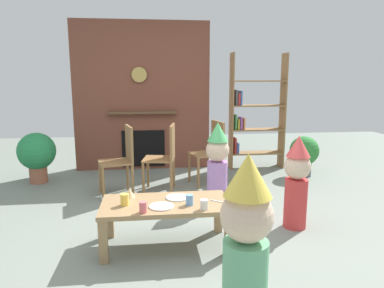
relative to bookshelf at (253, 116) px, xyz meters
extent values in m
plane|color=gray|center=(-1.41, -2.40, -0.88)|extent=(12.00, 12.00, 0.00)
cube|color=brown|center=(-1.82, 0.20, 0.32)|extent=(2.20, 0.18, 2.40)
cube|color=black|center=(-1.82, 0.10, -0.53)|extent=(0.70, 0.02, 0.60)
cube|color=brown|center=(-1.82, 0.06, 0.07)|extent=(1.10, 0.10, 0.04)
cylinder|color=tan|center=(-1.86, 0.08, 0.67)|extent=(0.24, 0.04, 0.24)
cube|color=olive|center=(-0.37, 0.00, 0.07)|extent=(0.02, 0.28, 1.90)
cube|color=olive|center=(0.51, 0.00, 0.07)|extent=(0.02, 0.28, 1.90)
cube|color=olive|center=(0.07, 0.00, -0.63)|extent=(0.86, 0.28, 0.02)
cube|color=olive|center=(0.07, 0.00, -0.23)|extent=(0.86, 0.28, 0.02)
cube|color=olive|center=(0.07, 0.00, 0.17)|extent=(0.86, 0.28, 0.02)
cube|color=olive|center=(0.07, 0.00, 0.57)|extent=(0.86, 0.28, 0.02)
cube|color=#B23333|center=(-0.30, 0.00, -0.49)|extent=(0.03, 0.20, 0.26)
cube|color=#3359A5|center=(-0.26, 0.00, -0.54)|extent=(0.04, 0.20, 0.17)
cube|color=#3F8C4C|center=(-0.30, 0.00, -0.10)|extent=(0.03, 0.20, 0.24)
cube|color=gold|center=(-0.26, 0.00, -0.14)|extent=(0.03, 0.20, 0.17)
cube|color=#8C4C99|center=(-0.21, 0.00, -0.12)|extent=(0.04, 0.20, 0.20)
cube|color=#D87F3F|center=(-0.16, 0.00, -0.13)|extent=(0.02, 0.20, 0.19)
cube|color=#4C4C51|center=(-0.30, 0.00, 0.30)|extent=(0.03, 0.20, 0.25)
cube|color=#B23333|center=(-0.26, 0.00, 0.28)|extent=(0.03, 0.20, 0.20)
cube|color=#3359A5|center=(-0.22, 0.00, 0.29)|extent=(0.03, 0.20, 0.23)
cube|color=#9E7A51|center=(-1.57, -2.70, -0.49)|extent=(1.14, 0.58, 0.04)
cube|color=#9E7A51|center=(-2.10, -2.95, -0.70)|extent=(0.07, 0.07, 0.37)
cube|color=#9E7A51|center=(-1.05, -2.95, -0.70)|extent=(0.07, 0.07, 0.37)
cube|color=#9E7A51|center=(-2.10, -2.46, -0.70)|extent=(0.07, 0.07, 0.37)
cube|color=#9E7A51|center=(-1.05, -2.46, -0.70)|extent=(0.07, 0.07, 0.37)
cylinder|color=#F2CC4C|center=(-1.93, -2.73, -0.42)|extent=(0.07, 0.07, 0.10)
cylinder|color=#E5666B|center=(-1.77, -2.93, -0.43)|extent=(0.06, 0.06, 0.09)
cylinder|color=silver|center=(-1.26, -2.92, -0.43)|extent=(0.07, 0.07, 0.09)
cylinder|color=#669EE0|center=(-1.37, -2.79, -0.43)|extent=(0.07, 0.07, 0.09)
cylinder|color=white|center=(-1.46, -2.60, -0.47)|extent=(0.22, 0.22, 0.01)
cylinder|color=white|center=(-1.62, -2.82, -0.47)|extent=(0.21, 0.21, 0.01)
cone|color=#EAC68C|center=(-1.90, -2.53, -0.43)|extent=(0.10, 0.10, 0.09)
cube|color=silver|center=(-1.11, -2.74, -0.47)|extent=(0.13, 0.10, 0.01)
cylinder|color=#66B27F|center=(-1.17, -3.88, -0.59)|extent=(0.26, 0.26, 0.59)
sphere|color=beige|center=(-1.17, -3.88, -0.14)|extent=(0.30, 0.30, 0.30)
cone|color=#F2D14C|center=(-1.17, -3.88, 0.09)|extent=(0.27, 0.27, 0.24)
cylinder|color=#D13838|center=(-0.26, -2.45, -0.63)|extent=(0.23, 0.23, 0.51)
sphere|color=beige|center=(-0.26, -2.45, -0.25)|extent=(0.26, 0.26, 0.26)
cone|color=#EA4C4C|center=(-0.26, -2.45, -0.04)|extent=(0.24, 0.24, 0.21)
cylinder|color=#B27FCC|center=(-0.92, -1.72, -0.62)|extent=(0.24, 0.24, 0.53)
sphere|color=beige|center=(-0.92, -1.72, -0.21)|extent=(0.28, 0.28, 0.28)
cone|color=#4CB766|center=(-0.92, -1.72, 0.00)|extent=(0.25, 0.25, 0.22)
cube|color=olive|center=(-2.15, -1.23, -0.44)|extent=(0.48, 0.48, 0.02)
cube|color=olive|center=(-1.97, -1.18, -0.21)|extent=(0.12, 0.40, 0.45)
cylinder|color=olive|center=(-2.37, -1.09, -0.67)|extent=(0.04, 0.04, 0.43)
cylinder|color=olive|center=(-2.28, -1.44, -0.67)|extent=(0.04, 0.04, 0.43)
cylinder|color=olive|center=(-2.02, -1.01, -0.67)|extent=(0.04, 0.04, 0.43)
cylinder|color=olive|center=(-1.93, -1.36, -0.67)|extent=(0.04, 0.04, 0.43)
cube|color=olive|center=(-1.59, -1.10, -0.44)|extent=(0.46, 0.46, 0.02)
cube|color=olive|center=(-1.41, -1.13, -0.21)|extent=(0.09, 0.40, 0.45)
cylinder|color=olive|center=(-1.74, -0.90, -0.67)|extent=(0.04, 0.04, 0.43)
cylinder|color=olive|center=(-1.80, -1.25, -0.67)|extent=(0.04, 0.04, 0.43)
cylinder|color=olive|center=(-1.39, -0.96, -0.67)|extent=(0.04, 0.04, 0.43)
cylinder|color=olive|center=(-1.45, -1.31, -0.67)|extent=(0.04, 0.04, 0.43)
cube|color=olive|center=(-0.93, -0.86, -0.44)|extent=(0.48, 0.48, 0.02)
cube|color=olive|center=(-0.75, -0.82, -0.21)|extent=(0.12, 0.40, 0.45)
cylinder|color=olive|center=(-1.14, -0.73, -0.67)|extent=(0.04, 0.04, 0.43)
cylinder|color=olive|center=(-1.06, -1.08, -0.67)|extent=(0.04, 0.04, 0.43)
cylinder|color=olive|center=(-0.79, -0.64, -0.67)|extent=(0.04, 0.04, 0.43)
cylinder|color=olive|center=(-0.71, -0.99, -0.67)|extent=(0.04, 0.04, 0.43)
cylinder|color=#4C5660|center=(0.64, -0.63, -0.77)|extent=(0.24, 0.24, 0.22)
sphere|color=#2C7E34|center=(0.64, -0.63, -0.48)|extent=(0.44, 0.44, 0.44)
cylinder|color=#9E5B42|center=(-3.33, -0.50, -0.76)|extent=(0.25, 0.25, 0.24)
sphere|color=#268649|center=(-3.33, -0.50, -0.42)|extent=(0.53, 0.53, 0.53)
camera|label=1|loc=(-1.70, -5.70, 0.61)|focal=33.10mm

